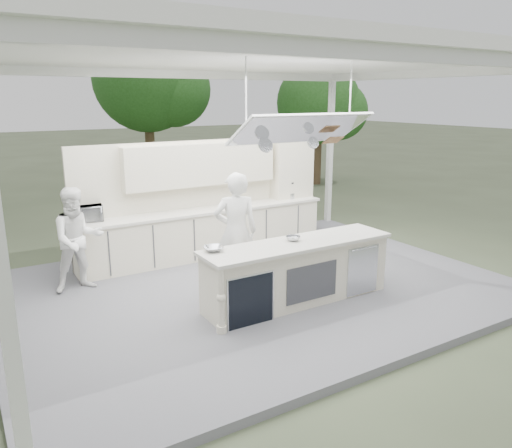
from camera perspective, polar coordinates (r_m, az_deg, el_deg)
ground at (r=8.49m, az=0.00°, el=-7.72°), size 90.00×90.00×0.00m
stage_deck at (r=8.47m, az=0.00°, el=-7.34°), size 8.00×6.00×0.12m
tent at (r=7.88m, az=0.07°, el=18.13°), size 8.20×6.20×3.86m
demo_island at (r=7.66m, az=4.71°, el=-5.50°), size 3.10×0.79×0.95m
back_counter at (r=9.89m, az=-5.73°, el=-0.92°), size 5.08×0.72×0.95m
back_wall_unit at (r=10.06m, az=-4.11°, el=5.08°), size 5.05×0.48×2.25m
tree_cluster at (r=16.96m, az=-18.47°, el=13.98°), size 19.55×9.40×5.85m
head_chef at (r=8.01m, az=-2.31°, el=-0.90°), size 0.82×0.67×1.93m
sous_chef at (r=8.50m, az=-19.69°, el=-1.67°), size 0.85×0.67×1.70m
toaster_oven at (r=9.22m, az=-18.73°, el=1.18°), size 0.56×0.42×0.28m
bowl_large at (r=7.08m, az=-4.88°, el=-2.84°), size 0.34×0.34×0.07m
bowl_small at (r=7.59m, az=4.26°, el=-1.65°), size 0.29×0.29×0.07m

